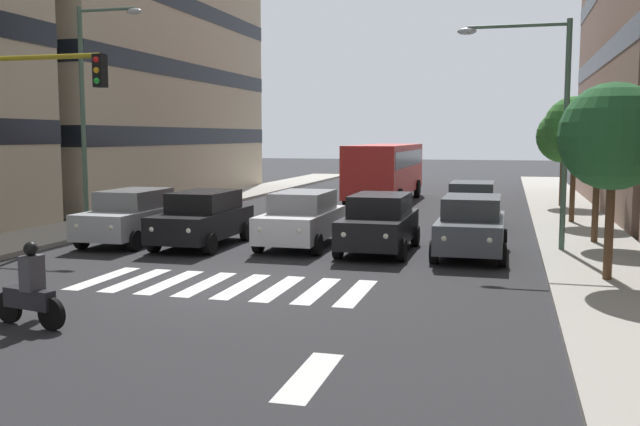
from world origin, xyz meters
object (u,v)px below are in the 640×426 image
car_3 (203,218)px  street_tree_0 (613,137)px  street_lamp_left (546,108)px  street_tree_1 (599,131)px  motorcycle_with_rider (30,292)px  street_lamp_right (91,98)px  street_tree_2 (575,127)px  street_tree_3 (563,137)px  traffic_light_gantry (0,126)px  car_1 (379,223)px  car_row2_0 (472,204)px  car_2 (302,219)px  car_4 (133,216)px  car_0 (471,226)px  bus_behind_traffic (386,167)px

car_3 → street_tree_0: 12.16m
street_lamp_left → street_tree_1: size_ratio=1.42×
motorcycle_with_rider → street_tree_1: size_ratio=0.36×
street_lamp_right → street_tree_2: (-16.25, -7.18, -0.96)m
street_tree_0 → street_tree_3: (-0.17, -17.98, -0.00)m
traffic_light_gantry → street_tree_2: (-14.40, -14.02, 0.08)m
motorcycle_with_rider → street_tree_2: size_ratio=0.35×
street_lamp_right → street_tree_2: 17.79m
street_lamp_right → street_tree_0: (-16.12, 4.26, -1.31)m
car_1 → motorcycle_with_rider: 10.90m
car_3 → car_row2_0: (-7.92, -6.79, 0.00)m
street_tree_1 → street_tree_3: 11.87m
car_2 → street_tree_3: 16.87m
traffic_light_gantry → street_tree_1: traffic_light_gantry is taller
car_4 → street_tree_0: street_tree_0 is taller
car_1 → car_4: (8.02, 0.30, 0.00)m
street_tree_2 → car_0: bearing=67.4°
car_0 → bus_behind_traffic: size_ratio=0.42×
traffic_light_gantry → car_4: bearing=-93.1°
bus_behind_traffic → street_tree_0: bearing=113.8°
street_tree_0 → street_tree_3: street_tree_3 is taller
car_3 → traffic_light_gantry: size_ratio=0.81×
car_1 → car_row2_0: bearing=-110.2°
car_row2_0 → street_lamp_left: 6.86m
car_2 → traffic_light_gantry: size_ratio=0.81×
street_lamp_left → street_tree_3: bearing=-96.1°
car_row2_0 → street_tree_0: street_tree_0 is taller
car_row2_0 → car_4: bearing=33.0°
traffic_light_gantry → street_tree_2: size_ratio=1.14×
motorcycle_with_rider → street_tree_2: street_tree_2 is taller
car_row2_0 → street_tree_3: street_tree_3 is taller
car_2 → traffic_light_gantry: 9.01m
car_2 → car_row2_0: (-4.89, -6.09, 0.00)m
street_tree_0 → street_tree_2: street_tree_2 is taller
car_4 → motorcycle_with_rider: size_ratio=2.64×
car_0 → street_tree_1: (-3.64, -2.81, 2.72)m
street_tree_1 → street_tree_0: bearing=86.5°
car_0 → car_row2_0: bearing=-87.2°
street_lamp_right → street_tree_0: size_ratio=1.70×
car_3 → street_tree_1: size_ratio=0.96×
bus_behind_traffic → street_lamp_right: bearing=62.9°
car_4 → traffic_light_gantry: 6.29m
car_3 → car_4: 2.47m
car_3 → car_0: bearing=-178.0°
bus_behind_traffic → street_tree_2: street_tree_2 is taller
car_1 → car_row2_0: same height
car_1 → car_2: (2.52, -0.37, 0.00)m
car_row2_0 → street_tree_3: bearing=-114.6°
car_2 → car_4: same height
street_lamp_left → motorcycle_with_rider: bearing=49.4°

